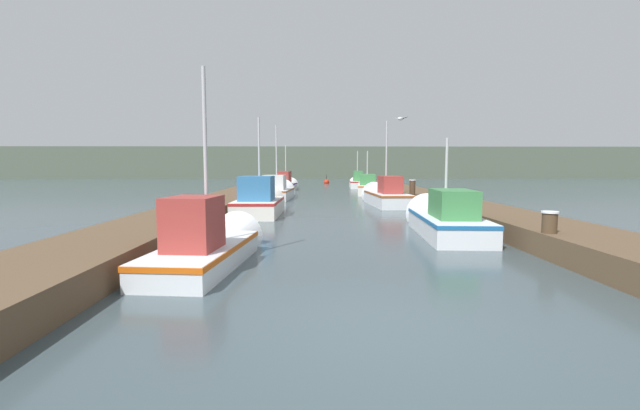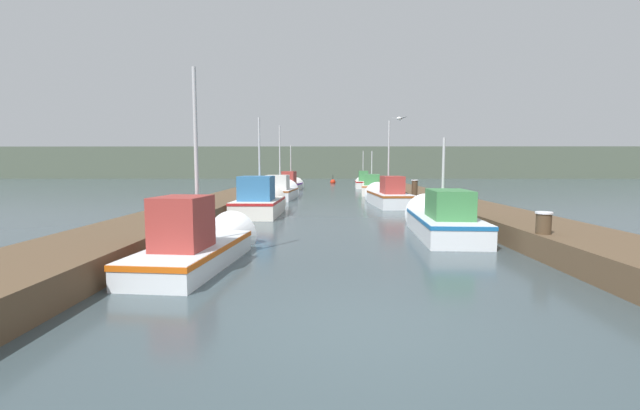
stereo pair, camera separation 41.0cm
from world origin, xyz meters
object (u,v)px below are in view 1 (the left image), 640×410
object	(u,v)px
fishing_boat_0	(210,244)
fishing_boat_2	(261,202)
fishing_boat_5	(367,187)
channel_buoy	(327,182)
mooring_piling_1	(549,234)
fishing_boat_3	(384,196)
fishing_boat_1	(443,219)
fishing_boat_7	(357,183)
mooring_piling_2	(412,193)
fishing_boat_6	(286,184)
mooring_piling_0	(281,180)
mooring_piling_3	(269,183)
seagull_lead	(401,119)
fishing_boat_4	(277,191)

from	to	relation	value
fishing_boat_0	fishing_boat_2	bearing A→B (deg)	95.93
fishing_boat_0	fishing_boat_2	distance (m)	8.95
fishing_boat_5	channel_buoy	world-z (taller)	fishing_boat_5
fishing_boat_5	mooring_piling_1	bearing A→B (deg)	-80.48
fishing_boat_3	channel_buoy	distance (m)	25.39
fishing_boat_1	fishing_boat_7	xyz separation A→B (m)	(0.13, 26.20, 0.01)
fishing_boat_1	mooring_piling_2	bearing A→B (deg)	86.86
fishing_boat_3	fishing_boat_6	bearing A→B (deg)	111.01
fishing_boat_0	fishing_boat_1	bearing A→B (deg)	38.29
fishing_boat_3	mooring_piling_0	xyz separation A→B (m)	(-6.95, 20.92, 0.08)
fishing_boat_7	mooring_piling_3	bearing A→B (deg)	-137.97
fishing_boat_2	mooring_piling_1	size ratio (longest dim) A/B	4.51
fishing_boat_2	mooring_piling_3	size ratio (longest dim) A/B	3.72
mooring_piling_1	channel_buoy	bearing A→B (deg)	95.53
fishing_boat_5	mooring_piling_2	bearing A→B (deg)	-77.92
seagull_lead	mooring_piling_1	bearing A→B (deg)	-26.57
mooring_piling_1	mooring_piling_3	distance (m)	25.22
fishing_boat_5	channel_buoy	xyz separation A→B (m)	(-2.37, 16.80, -0.33)
channel_buoy	fishing_boat_7	bearing A→B (deg)	-73.43
fishing_boat_3	fishing_boat_4	bearing A→B (deg)	143.00
channel_buoy	fishing_boat_1	bearing A→B (deg)	-86.05
mooring_piling_0	mooring_piling_1	distance (m)	34.80
fishing_boat_0	fishing_boat_1	size ratio (longest dim) A/B	0.86
fishing_boat_3	fishing_boat_5	bearing A→B (deg)	85.48
fishing_boat_4	fishing_boat_6	distance (m)	9.13
fishing_boat_4	seagull_lead	bearing A→B (deg)	-59.25
mooring_piling_3	seagull_lead	bearing A→B (deg)	-69.93
fishing_boat_7	channel_buoy	world-z (taller)	fishing_boat_7
fishing_boat_1	mooring_piling_3	size ratio (longest dim) A/B	4.24
fishing_boat_0	channel_buoy	world-z (taller)	fishing_boat_0
fishing_boat_1	mooring_piling_3	distance (m)	21.53
fishing_boat_7	channel_buoy	distance (m)	8.86
fishing_boat_2	fishing_boat_0	bearing A→B (deg)	-88.23
fishing_boat_0	fishing_boat_1	xyz separation A→B (m)	(6.09, 3.88, 0.03)
fishing_boat_6	fishing_boat_1	bearing A→B (deg)	-70.29
fishing_boat_5	mooring_piling_0	size ratio (longest dim) A/B	5.89
fishing_boat_5	seagull_lead	size ratio (longest dim) A/B	13.19
fishing_boat_3	seagull_lead	world-z (taller)	fishing_boat_3
mooring_piling_1	seagull_lead	xyz separation A→B (m)	(-2.12, 6.02, 3.16)
fishing_boat_6	fishing_boat_3	bearing A→B (deg)	-61.19
fishing_boat_7	mooring_piling_1	distance (m)	29.67
fishing_boat_3	fishing_boat_7	size ratio (longest dim) A/B	1.05
fishing_boat_3	mooring_piling_1	size ratio (longest dim) A/B	5.52
fishing_boat_3	mooring_piling_1	world-z (taller)	fishing_boat_3
fishing_boat_0	channel_buoy	size ratio (longest dim) A/B	4.13
fishing_boat_3	mooring_piling_2	distance (m)	1.63
mooring_piling_1	channel_buoy	distance (m)	38.31
fishing_boat_2	mooring_piling_1	world-z (taller)	fishing_boat_2
mooring_piling_3	channel_buoy	xyz separation A→B (m)	(4.89, 14.43, -0.46)
channel_buoy	mooring_piling_0	bearing A→B (deg)	-137.42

